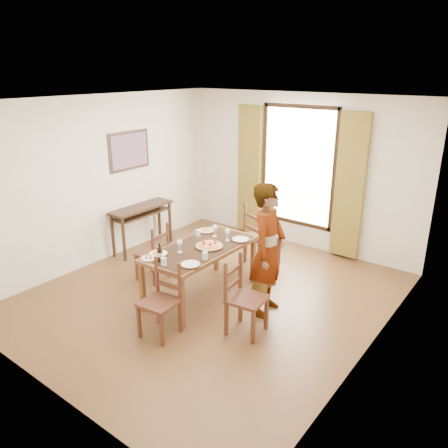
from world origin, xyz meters
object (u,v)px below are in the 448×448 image
Objects in this scene: dining_table at (201,252)px; man at (268,250)px; console_table at (142,213)px; pasta_platter at (209,244)px.

dining_table is 0.99m from man.
console_table is 3.00× the size of pasta_platter.
man is (0.95, 0.21, 0.20)m from dining_table.
pasta_platter reaches higher than dining_table.
console_table reaches higher than dining_table.
pasta_platter is at bearing -16.94° from console_table.
man is (2.89, -0.47, 0.20)m from console_table.
man is at bearing -9.28° from console_table.
dining_table is at bearing -19.47° from console_table.
dining_table is at bearing -147.73° from pasta_platter.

